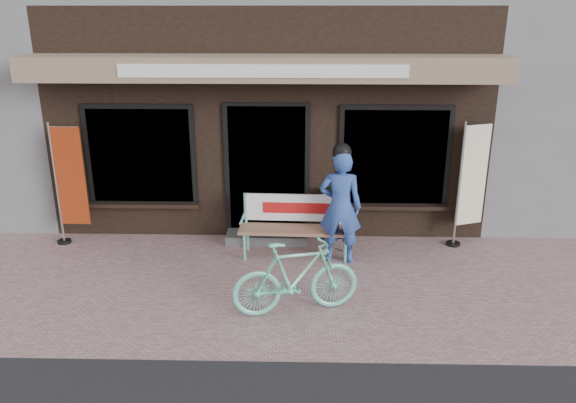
{
  "coord_description": "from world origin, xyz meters",
  "views": [
    {
      "loc": [
        0.54,
        -6.58,
        3.58
      ],
      "look_at": [
        0.36,
        0.7,
        1.05
      ],
      "focal_mm": 35.0,
      "sensor_mm": 36.0,
      "label": 1
    }
  ],
  "objects_px": {
    "bicycle": "(296,277)",
    "person": "(340,205)",
    "nobori_cream": "(470,182)",
    "bench": "(296,221)",
    "nobori_red": "(69,183)",
    "menu_stand": "(334,213)"
  },
  "relations": [
    {
      "from": "nobori_red",
      "to": "menu_stand",
      "type": "xyz_separation_m",
      "value": [
        4.12,
        0.27,
        -0.56
      ]
    },
    {
      "from": "person",
      "to": "bench",
      "type": "bearing_deg",
      "value": 167.33
    },
    {
      "from": "bicycle",
      "to": "nobori_red",
      "type": "height_order",
      "value": "nobori_red"
    },
    {
      "from": "person",
      "to": "menu_stand",
      "type": "relative_size",
      "value": 2.05
    },
    {
      "from": "bicycle",
      "to": "nobori_cream",
      "type": "height_order",
      "value": "nobori_cream"
    },
    {
      "from": "menu_stand",
      "to": "person",
      "type": "bearing_deg",
      "value": -95.8
    },
    {
      "from": "person",
      "to": "menu_stand",
      "type": "xyz_separation_m",
      "value": [
        -0.04,
        0.82,
        -0.43
      ]
    },
    {
      "from": "bicycle",
      "to": "person",
      "type": "bearing_deg",
      "value": -36.51
    },
    {
      "from": "nobori_cream",
      "to": "nobori_red",
      "type": "bearing_deg",
      "value": 161.13
    },
    {
      "from": "bench",
      "to": "bicycle",
      "type": "distance_m",
      "value": 1.76
    },
    {
      "from": "person",
      "to": "bicycle",
      "type": "distance_m",
      "value": 1.69
    },
    {
      "from": "bicycle",
      "to": "menu_stand",
      "type": "height_order",
      "value": "bicycle"
    },
    {
      "from": "bench",
      "to": "person",
      "type": "distance_m",
      "value": 0.77
    },
    {
      "from": "bench",
      "to": "person",
      "type": "bearing_deg",
      "value": -18.03
    },
    {
      "from": "nobori_cream",
      "to": "menu_stand",
      "type": "height_order",
      "value": "nobori_cream"
    },
    {
      "from": "person",
      "to": "bicycle",
      "type": "bearing_deg",
      "value": -104.76
    },
    {
      "from": "bicycle",
      "to": "bench",
      "type": "bearing_deg",
      "value": -13.42
    },
    {
      "from": "nobori_cream",
      "to": "bench",
      "type": "bearing_deg",
      "value": 169.2
    },
    {
      "from": "bench",
      "to": "nobori_red",
      "type": "height_order",
      "value": "nobori_red"
    },
    {
      "from": "nobori_cream",
      "to": "menu_stand",
      "type": "bearing_deg",
      "value": 156.11
    },
    {
      "from": "nobori_red",
      "to": "person",
      "type": "bearing_deg",
      "value": -6.86
    },
    {
      "from": "bicycle",
      "to": "menu_stand",
      "type": "xyz_separation_m",
      "value": [
        0.58,
        2.33,
        -0.03
      ]
    }
  ]
}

